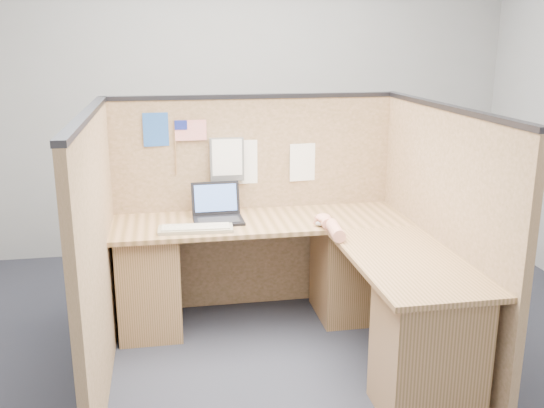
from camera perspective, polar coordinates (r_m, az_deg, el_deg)
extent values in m
plane|color=#20232E|center=(3.71, 0.76, -15.39)|extent=(5.00, 5.00, 0.00)
plane|color=#949699|center=(5.44, -3.76, 10.06)|extent=(5.00, 0.00, 5.00)
plane|color=#949699|center=(1.18, 22.58, -10.72)|extent=(5.00, 0.00, 5.00)
cube|color=brown|center=(4.33, -1.71, -0.03)|extent=(2.05, 0.05, 1.50)
cube|color=#232328|center=(4.19, -1.80, 10.10)|extent=(2.05, 0.06, 0.03)
cube|color=brown|center=(3.45, -16.11, -4.70)|extent=(0.05, 1.80, 1.50)
cube|color=#232328|center=(3.28, -17.10, 7.98)|extent=(0.06, 1.80, 0.03)
cube|color=brown|center=(3.79, 15.54, -2.86)|extent=(0.05, 1.80, 1.50)
cube|color=#232328|center=(3.63, 16.41, 8.69)|extent=(0.06, 1.80, 0.03)
cube|color=brown|center=(4.03, -1.02, -1.71)|extent=(1.95, 0.60, 0.03)
cube|color=brown|center=(3.41, 12.70, -5.31)|extent=(0.60, 1.15, 0.03)
cube|color=brown|center=(4.11, -11.45, -7.09)|extent=(0.40, 0.50, 0.70)
cube|color=brown|center=(4.28, 6.99, -5.95)|extent=(0.40, 0.50, 0.70)
cube|color=brown|center=(3.30, 14.51, -13.17)|extent=(0.50, 0.40, 0.70)
cube|color=black|center=(3.99, -5.05, -1.58)|extent=(0.33, 0.25, 0.02)
cube|color=black|center=(4.11, -5.29, 0.58)|extent=(0.32, 0.08, 0.22)
cube|color=#375086|center=(4.10, -5.27, 0.55)|extent=(0.28, 0.06, 0.18)
cube|color=gray|center=(3.82, -7.19, -2.37)|extent=(0.47, 0.18, 0.02)
cube|color=silver|center=(3.82, -7.20, -2.14)|extent=(0.43, 0.15, 0.01)
ellipsoid|color=silver|center=(3.91, 4.85, -1.71)|extent=(0.13, 0.10, 0.05)
ellipsoid|color=tan|center=(3.90, 4.88, -1.32)|extent=(0.10, 0.12, 0.05)
cylinder|color=tan|center=(3.85, 5.16, -1.80)|extent=(0.07, 0.05, 0.07)
cylinder|color=tan|center=(3.71, 5.97, -2.48)|extent=(0.11, 0.29, 0.09)
cube|color=#234FA0|center=(4.14, -10.88, 6.89)|extent=(0.17, 0.02, 0.22)
cylinder|color=olive|center=(4.15, -9.09, 5.24)|extent=(0.01, 0.01, 0.37)
cube|color=red|center=(4.14, -7.67, 6.89)|extent=(0.21, 0.00, 0.14)
cube|color=navy|center=(4.13, -8.58, 7.36)|extent=(0.08, 0.00, 0.06)
cube|color=slate|center=(4.18, -4.27, 4.22)|extent=(0.23, 0.05, 0.30)
cube|color=white|center=(4.15, -4.24, 4.40)|extent=(0.20, 0.01, 0.25)
cube|color=white|center=(4.22, -2.90, 3.94)|extent=(0.24, 0.02, 0.31)
cube|color=white|center=(4.30, 3.04, 3.94)|extent=(0.21, 0.02, 0.27)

